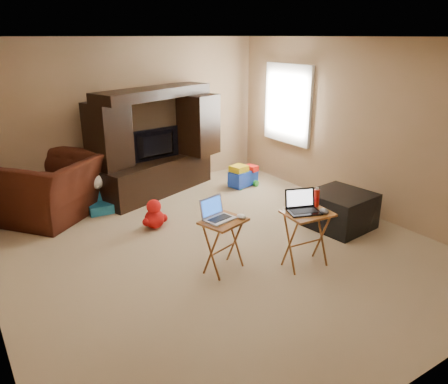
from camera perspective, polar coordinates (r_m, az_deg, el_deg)
floor at (r=5.54m, az=-1.14°, el=-7.22°), size 5.50×5.50×0.00m
ceiling at (r=4.94m, az=-1.35°, el=19.61°), size 5.50×5.50×0.00m
wall_back at (r=7.52m, az=-12.62°, el=9.64°), size 5.00×0.00×5.00m
wall_front at (r=3.24m, az=25.69°, el=-5.29°), size 5.00×0.00×5.00m
wall_right at (r=6.73m, az=17.29°, el=8.07°), size 0.00×5.50×5.50m
window_pane at (r=7.75m, az=8.42°, el=11.32°), size 0.00×1.20×1.20m
window_frame at (r=7.74m, az=8.30°, el=11.31°), size 0.06×1.14×1.34m
entertainment_center at (r=7.24m, az=-8.79°, el=6.44°), size 2.19×1.22×1.74m
television at (r=7.21m, az=-8.63°, el=6.10°), size 0.89×0.22×0.51m
recliner at (r=6.75m, az=-21.42°, el=0.49°), size 1.81×1.78×0.89m
child_rocker at (r=6.78m, az=-15.93°, el=-0.52°), size 0.41×0.46×0.50m
plush_toy at (r=6.06m, az=-9.10°, el=-2.83°), size 0.38×0.32×0.42m
push_toy at (r=7.67m, az=2.53°, el=2.20°), size 0.60×0.49×0.40m
ottoman at (r=6.22m, az=14.91°, el=-2.29°), size 0.85×0.85×0.50m
tray_table_left at (r=4.90m, az=-0.06°, el=-7.00°), size 0.56×0.49×0.61m
tray_table_right at (r=5.07m, az=10.65°, el=-6.10°), size 0.55×0.46×0.66m
laptop_left at (r=4.73m, az=-0.56°, el=-2.34°), size 0.37×0.33×0.24m
laptop_right at (r=4.88m, az=10.48°, el=-1.35°), size 0.42×0.39×0.24m
mouse_left at (r=4.81m, az=2.30°, el=-3.21°), size 0.10×0.14×0.05m
mouse_right at (r=4.93m, az=12.96°, el=-2.44°), size 0.11×0.15×0.06m
water_bottle at (r=5.08m, az=11.98°, el=-0.79°), size 0.07×0.07×0.20m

